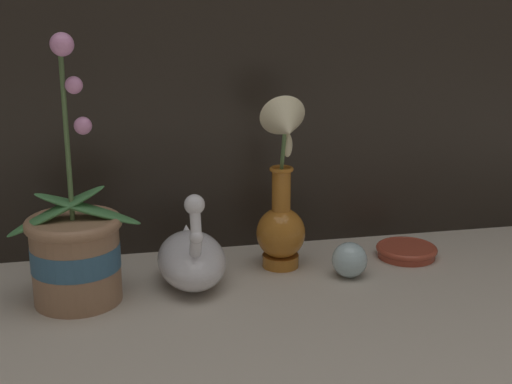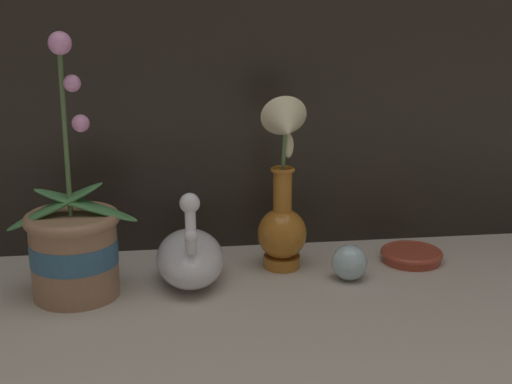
% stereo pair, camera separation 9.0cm
% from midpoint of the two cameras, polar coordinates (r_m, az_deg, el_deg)
% --- Properties ---
extents(ground_plane, '(2.80, 2.80, 0.00)m').
position_cam_midpoint_polar(ground_plane, '(1.19, 2.98, -9.11)').
color(ground_plane, '#BCB2A3').
extents(orchid_potted_plant, '(0.22, 0.16, 0.44)m').
position_cam_midpoint_polar(orchid_potted_plant, '(1.22, -12.33, -4.19)').
color(orchid_potted_plant, '#9E7556').
rests_on(orchid_potted_plant, ground_plane).
extents(swan_figurine, '(0.12, 0.20, 0.18)m').
position_cam_midpoint_polar(swan_figurine, '(1.26, -3.27, -5.08)').
color(swan_figurine, white).
rests_on(swan_figurine, ground_plane).
extents(blue_vase, '(0.09, 0.12, 0.32)m').
position_cam_midpoint_polar(blue_vase, '(1.29, 4.19, -0.87)').
color(blue_vase, '#B26B23').
rests_on(blue_vase, ground_plane).
extents(glass_sphere, '(0.06, 0.06, 0.06)m').
position_cam_midpoint_polar(glass_sphere, '(1.29, 9.48, -5.61)').
color(glass_sphere, silver).
rests_on(glass_sphere, ground_plane).
extents(amber_dish, '(0.12, 0.12, 0.02)m').
position_cam_midpoint_polar(amber_dish, '(1.40, 14.14, -4.90)').
color(amber_dish, '#A8422D').
rests_on(amber_dish, ground_plane).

